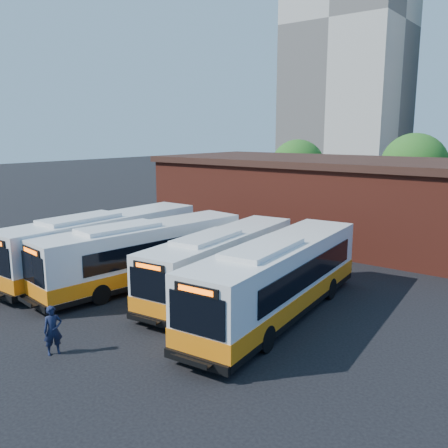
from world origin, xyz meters
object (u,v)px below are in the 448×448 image
Objects in this scene: bus_midwest at (144,256)px; transit_worker at (53,330)px; bus_mideast at (222,264)px; bus_east at (278,281)px; bus_west at (104,246)px.

transit_worker is at bearing -58.01° from bus_midwest.
bus_east reaches higher than bus_mideast.
transit_worker is at bearing -48.88° from bus_west.
transit_worker is (-4.77, -8.66, -0.70)m from bus_east.
bus_midwest is 6.85× the size of transit_worker.
bus_mideast is at bearing 159.86° from bus_east.
bus_midwest is 1.06× the size of bus_mideast.
bus_west is 1.09× the size of bus_mideast.
transit_worker is (3.68, -8.13, -0.65)m from bus_midwest.
bus_west is 1.00× the size of bus_east.
bus_west is at bearing -173.93° from bus_mideast.
bus_mideast is 0.92× the size of bus_east.
bus_west is at bearing -171.48° from bus_midwest.
transit_worker is (7.10, -8.07, -0.72)m from bus_west.
transit_worker is at bearing -99.93° from bus_mideast.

